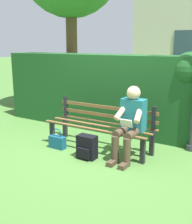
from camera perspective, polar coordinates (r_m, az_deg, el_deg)
ground at (r=5.05m, az=0.60°, el=-7.36°), size 60.00×60.00×0.00m
park_bench at (r=4.98m, az=1.08°, el=-2.63°), size 1.97×0.55×0.82m
person_seated at (r=4.49m, az=6.88°, el=-1.88°), size 0.44×0.73×1.16m
hedge_backdrop at (r=5.97m, az=3.71°, el=4.19°), size 5.27×0.79×1.68m
backpack at (r=4.58m, az=-1.84°, el=-7.11°), size 0.31×0.25×0.38m
handbag at (r=5.07m, az=-7.80°, el=-5.93°), size 0.30×0.13×0.36m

